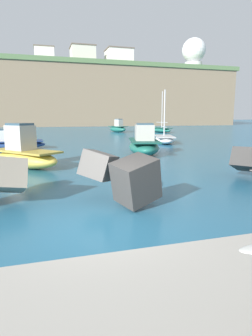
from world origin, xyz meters
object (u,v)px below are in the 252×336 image
Objects in this scene: boat_mid_left at (118,128)px; station_building_east at (119,58)px; boat_near_left at (25,154)px; boat_far_centre at (8,143)px; station_building_annex at (88,67)px; boat_mid_right at (144,144)px; boat_near_centre at (164,139)px; boat_mid_centre at (160,130)px; station_building_central at (44,56)px; radar_dome at (194,53)px; station_building_west at (83,56)px.

boat_mid_left is 45.20m from station_building_east.
boat_near_left reaches higher than boat_far_centre.
boat_far_centre is at bearing -103.78° from station_building_annex.
boat_mid_right is 73.24m from station_building_east.
boat_far_centre is 70.57m from station_building_east.
station_building_annex is (4.78, 78.40, 19.44)m from boat_near_centre.
station_building_central is at bearing 110.27° from boat_mid_centre.
boat_near_left is 1.04× the size of boat_mid_left.
radar_dome is (52.51, 76.78, 23.33)m from boat_near_left.
station_building_west is at bearing 89.99° from boat_mid_left.
boat_near_centre is at bearing -90.72° from station_building_west.
boat_mid_right is (-12.58, -26.48, 0.25)m from boat_mid_centre.
station_building_east is (10.74, -1.72, -0.23)m from station_building_west.
boat_near_left is 0.77× the size of boat_far_centre.
boat_near_left is 77.48m from station_building_west.
boat_mid_left is at bearing 157.64° from boat_mid_centre.
boat_mid_left is at bearing 78.92° from boat_mid_right.
station_building_annex is (3.98, 15.56, -0.56)m from station_building_west.
boat_near_centre is 0.69× the size of station_building_east.
radar_dome is at bearing 51.10° from boat_far_centre.
station_building_west is (0.01, 41.07, 19.71)m from boat_mid_left.
station_building_east is at bearing 67.15° from boat_far_centre.
boat_mid_left reaches higher than boat_mid_right.
boat_far_centre is 89.62m from radar_dome.
station_building_central is (-5.22, 74.66, 19.80)m from boat_mid_right.
boat_far_centre is at bearing -128.90° from radar_dome.
station_building_central is (-49.70, 1.17, -3.53)m from radar_dome.
radar_dome reaches higher than station_building_east.
station_building_central is at bearing 164.51° from station_building_east.
station_building_central is at bearing 103.58° from boat_mid_left.
boat_mid_right is at bearing -121.18° from radar_dome.
boat_mid_left is 63.24m from radar_dome.
boat_mid_right is 0.47× the size of radar_dome.
boat_far_centre is at bearing 147.78° from boat_mid_right.
station_building_west is at bearing 98.85° from boat_mid_centre.
boat_near_centre is 65.95m from station_building_west.
radar_dome reaches higher than station_building_west.
station_building_west reaches higher than boat_mid_left.
station_building_central reaches higher than station_building_annex.
station_building_central is at bearing 158.60° from station_building_west.
boat_near_centre is 65.27m from station_building_east.
boat_mid_centre is at bearing -87.26° from station_building_annex.
boat_mid_left is at bearing 87.94° from boat_near_centre.
station_building_west reaches higher than boat_near_left.
boat_near_centre is 80.45m from radar_dome.
station_building_annex reaches higher than boat_mid_left.
station_building_west is (13.78, 73.65, 19.72)m from boat_near_left.
boat_near_left is at bearing -124.37° from radar_dome.
station_building_central reaches higher than boat_far_centre.
boat_far_centre is (-15.57, -23.10, -0.20)m from boat_mid_left.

